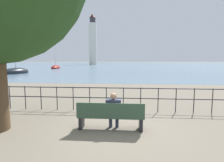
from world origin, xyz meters
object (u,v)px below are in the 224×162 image
(seated_person_left, at_px, (113,109))
(harbor_lighthouse, at_px, (93,41))
(park_bench, at_px, (111,116))
(sailboat_2, at_px, (16,71))
(sailboat_0, at_px, (56,67))

(seated_person_left, height_order, harbor_lighthouse, harbor_lighthouse)
(park_bench, xyz_separation_m, seated_person_left, (0.09, 0.08, 0.21))
(park_bench, height_order, sailboat_2, sailboat_2)
(seated_person_left, relative_size, sailboat_0, 0.13)
(seated_person_left, bearing_deg, park_bench, -137.46)
(sailboat_2, bearing_deg, seated_person_left, -37.86)
(harbor_lighthouse, bearing_deg, park_bench, -78.97)
(harbor_lighthouse, bearing_deg, sailboat_2, -89.66)
(sailboat_0, height_order, sailboat_2, sailboat_2)
(seated_person_left, relative_size, harbor_lighthouse, 0.04)
(park_bench, xyz_separation_m, harbor_lighthouse, (-19.20, 98.53, 13.30))
(park_bench, bearing_deg, sailboat_2, 128.23)
(seated_person_left, height_order, sailboat_0, sailboat_0)
(seated_person_left, distance_m, sailboat_0, 50.01)
(sailboat_0, distance_m, harbor_lighthouse, 54.61)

